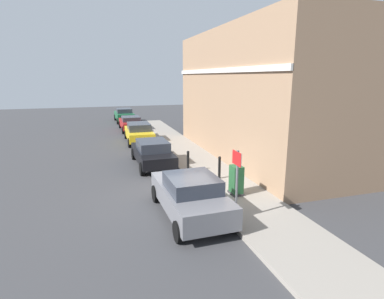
% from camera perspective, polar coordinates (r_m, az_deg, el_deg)
% --- Properties ---
extents(ground, '(80.00, 80.00, 0.00)m').
position_cam_1_polar(ground, '(12.51, -1.19, -8.53)').
color(ground, '#38383A').
extents(sidewalk, '(2.57, 30.00, 0.15)m').
position_cam_1_polar(sidewalk, '(18.49, -0.64, -1.03)').
color(sidewalk, gray).
rests_on(sidewalk, ground).
extents(corner_building, '(7.30, 13.76, 7.24)m').
position_cam_1_polar(corner_building, '(18.93, 14.88, 9.75)').
color(corner_building, '#937256').
rests_on(corner_building, ground).
extents(car_grey, '(2.01, 4.26, 1.49)m').
position_cam_1_polar(car_grey, '(10.51, -0.33, -8.42)').
color(car_grey, slate).
rests_on(car_grey, ground).
extents(car_black, '(1.88, 4.25, 1.38)m').
position_cam_1_polar(car_black, '(16.55, -7.31, -0.55)').
color(car_black, black).
rests_on(car_black, ground).
extents(car_yellow, '(1.91, 4.32, 1.41)m').
position_cam_1_polar(car_yellow, '(22.67, -9.81, 3.18)').
color(car_yellow, gold).
rests_on(car_yellow, ground).
extents(car_red, '(1.86, 4.33, 1.27)m').
position_cam_1_polar(car_red, '(27.87, -11.27, 4.86)').
color(car_red, maroon).
rests_on(car_red, ground).
extents(car_green, '(1.91, 4.16, 1.43)m').
position_cam_1_polar(car_green, '(33.38, -12.46, 6.29)').
color(car_green, '#195933').
rests_on(car_green, ground).
extents(utility_cabinet, '(0.46, 0.61, 1.15)m').
position_cam_1_polar(utility_cabinet, '(12.21, 8.19, -5.83)').
color(utility_cabinet, '#1E4C28').
rests_on(utility_cabinet, sidewalk).
extents(bollard_near_cabinet, '(0.14, 0.14, 1.04)m').
position_cam_1_polar(bollard_near_cabinet, '(13.95, 5.11, -3.19)').
color(bollard_near_cabinet, black).
rests_on(bollard_near_cabinet, sidewalk).
extents(bollard_far_kerb, '(0.14, 0.14, 1.04)m').
position_cam_1_polar(bollard_far_kerb, '(14.90, -0.73, -2.06)').
color(bollard_far_kerb, black).
rests_on(bollard_far_kerb, sidewalk).
extents(street_sign, '(0.08, 0.60, 2.30)m').
position_cam_1_polar(street_sign, '(9.78, 8.29, -4.67)').
color(street_sign, '#59595B').
rests_on(street_sign, sidewalk).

